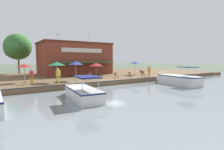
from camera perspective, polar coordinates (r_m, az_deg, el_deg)
ground_plane at (r=22.65m, az=0.74°, el=-3.51°), size 220.00×220.00×0.00m
quay_deck at (r=32.24m, az=-10.30°, el=-0.44°), size 22.00×56.00×0.60m
quay_edge_fender at (r=22.64m, az=0.60°, el=-1.85°), size 0.20×50.40×0.10m
waterfront_restaurant at (r=34.59m, az=-12.12°, el=5.30°), size 9.83×12.74×7.93m
patio_umbrella_far_corner at (r=23.53m, az=-11.76°, el=3.86°), size 1.92×1.92×2.59m
patio_umbrella_mid_patio_left at (r=22.56m, az=-17.66°, el=3.53°), size 2.12×2.12×2.52m
patio_umbrella_near_quay_edge at (r=31.97m, az=7.62°, el=4.05°), size 1.97×1.97×2.46m
patio_umbrella_by_entrance at (r=27.49m, az=-5.24°, el=3.43°), size 2.24×2.24×2.28m
patio_umbrella_mid_patio_right at (r=23.66m, az=-26.77°, el=2.77°), size 1.89×1.89×2.31m
cafe_chair_facing_river at (r=26.26m, az=-6.99°, el=0.03°), size 0.54×0.54×0.85m
cafe_chair_mid_patio at (r=29.45m, az=10.13°, el=0.54°), size 0.59×0.59×0.85m
cafe_chair_beside_entrance at (r=32.63m, az=9.50°, el=1.00°), size 0.49×0.49×0.85m
cafe_chair_far_corner_seat at (r=26.02m, az=1.26°, el=0.02°), size 0.51×0.51×0.85m
cafe_chair_under_first_umbrella at (r=27.36m, az=5.94°, el=0.25°), size 0.50×0.50×0.85m
person_mid_patio at (r=20.95m, az=-17.19°, el=0.33°), size 0.51×0.51×1.79m
person_near_entrance at (r=22.04m, az=-24.78°, el=0.16°), size 0.49×0.49×1.72m
person_at_quay_edge at (r=29.03m, az=12.02°, el=1.69°), size 0.50×0.50×1.75m
motorboat_fourth_along at (r=24.99m, az=19.94°, el=-1.29°), size 6.83×2.78×2.42m
motorboat_second_along at (r=15.44m, az=-10.07°, el=-5.38°), size 6.24×2.50×2.05m
tree_downstream_bank at (r=38.04m, az=-28.61°, el=7.93°), size 5.23×4.99×7.68m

